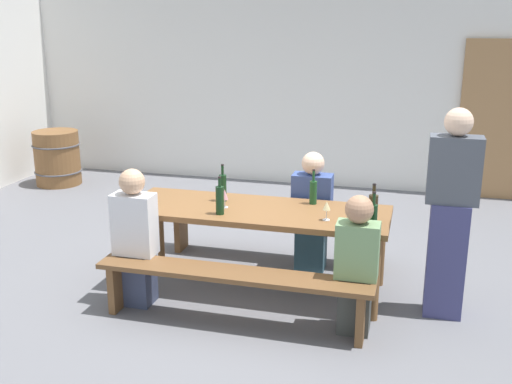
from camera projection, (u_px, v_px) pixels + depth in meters
The scene contains 18 objects.
ground_plane at pixel (256, 287), 5.49m from camera, with size 24.00×24.00×0.00m, color slate.
back_wall at pixel (325, 73), 8.50m from camera, with size 14.00×0.20×3.20m, color silver.
wooden_door at pixel (495, 121), 7.95m from camera, with size 0.90×0.06×2.10m, color #9E7247.
tasting_table at pixel (256, 216), 5.30m from camera, with size 2.31×0.81×0.75m.
bench_near at pixel (233, 282), 4.74m from camera, with size 2.21×0.30×0.45m.
bench_far at pixel (274, 225), 6.05m from camera, with size 2.21×0.30×0.45m.
wine_bottle_0 at pixel (373, 208), 4.90m from camera, with size 0.08×0.08×0.33m.
wine_bottle_1 at pixel (373, 217), 4.68m from camera, with size 0.06×0.06×0.32m.
wine_bottle_2 at pixel (223, 187), 5.47m from camera, with size 0.07×0.07×0.34m.
wine_bottle_3 at pixel (313, 192), 5.39m from camera, with size 0.07×0.07×0.32m.
wine_bottle_4 at pixel (220, 200), 5.10m from camera, with size 0.07×0.07×0.33m.
wine_glass_0 at pixel (225, 195), 5.28m from camera, with size 0.06×0.06×0.17m.
wine_glass_1 at pixel (327, 207), 4.95m from camera, with size 0.07×0.07×0.16m.
seated_guest_near_0 at pixel (135, 240), 5.04m from camera, with size 0.35×0.24×1.18m.
seated_guest_near_1 at pixel (356, 266), 4.59m from camera, with size 0.32×0.24×1.10m.
seated_guest_far_0 at pixel (312, 214), 5.75m from camera, with size 0.37×0.24×1.16m.
standing_host at pixel (450, 218), 4.78m from camera, with size 0.40×0.24×1.71m.
wine_barrel at pixel (57, 158), 8.80m from camera, with size 0.68×0.68×0.79m.
Camera 1 is at (1.31, -4.86, 2.35)m, focal length 42.45 mm.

